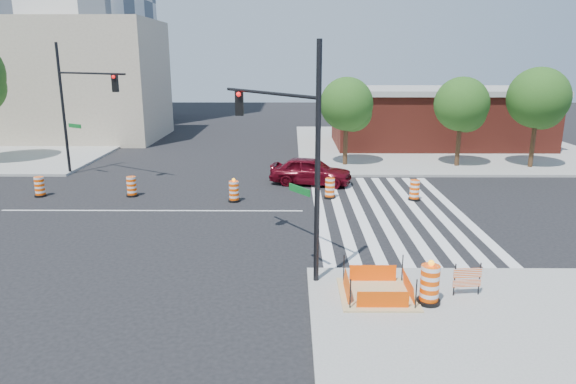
% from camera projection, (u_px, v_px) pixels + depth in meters
% --- Properties ---
extents(ground, '(120.00, 120.00, 0.00)m').
position_uv_depth(ground, '(152.00, 211.00, 23.82)').
color(ground, black).
rests_on(ground, ground).
extents(sidewalk_ne, '(22.00, 22.00, 0.15)m').
position_uv_depth(sidewalk_ne, '(435.00, 145.00, 41.10)').
color(sidewalk_ne, gray).
rests_on(sidewalk_ne, ground).
extents(crosswalk_east, '(6.75, 13.50, 0.01)m').
position_uv_depth(crosswalk_east, '(388.00, 211.00, 23.75)').
color(crosswalk_east, silver).
rests_on(crosswalk_east, ground).
extents(lane_centerline, '(14.00, 0.12, 0.01)m').
position_uv_depth(lane_centerline, '(152.00, 211.00, 23.82)').
color(lane_centerline, silver).
rests_on(lane_centerline, ground).
extents(excavation_pit, '(2.20, 2.20, 0.90)m').
position_uv_depth(excavation_pit, '(377.00, 293.00, 15.00)').
color(excavation_pit, tan).
rests_on(excavation_pit, ground).
extents(brick_storefront, '(16.50, 8.50, 4.60)m').
position_uv_depth(brick_storefront, '(437.00, 117.00, 40.53)').
color(brick_storefront, maroon).
rests_on(brick_storefront, ground).
extents(beige_midrise, '(14.00, 10.00, 10.00)m').
position_uv_depth(beige_midrise, '(76.00, 81.00, 43.92)').
color(beige_midrise, tan).
rests_on(beige_midrise, ground).
extents(red_coupe, '(4.83, 2.78, 1.55)m').
position_uv_depth(red_coupe, '(311.00, 171.00, 28.59)').
color(red_coupe, '#4F0611').
rests_on(red_coupe, ground).
extents(signal_pole_se, '(3.25, 4.56, 7.25)m').
position_uv_depth(signal_pole_se, '(288.00, 137.00, 16.15)').
color(signal_pole_se, black).
rests_on(signal_pole_se, ground).
extents(signal_pole_nw, '(4.94, 3.19, 7.61)m').
position_uv_depth(signal_pole_nw, '(79.00, 98.00, 29.39)').
color(signal_pole_nw, black).
rests_on(signal_pole_nw, ground).
extents(pit_drum, '(0.66, 0.66, 1.31)m').
position_uv_depth(pit_drum, '(430.00, 285.00, 14.39)').
color(pit_drum, black).
rests_on(pit_drum, ground).
extents(barricade, '(0.84, 0.13, 0.99)m').
position_uv_depth(barricade, '(467.00, 278.00, 14.88)').
color(barricade, '#FF4E05').
rests_on(barricade, ground).
extents(tree_north_c, '(3.38, 3.38, 5.74)m').
position_uv_depth(tree_north_c, '(347.00, 107.00, 32.58)').
color(tree_north_c, '#382314').
rests_on(tree_north_c, ground).
extents(tree_north_d, '(3.39, 3.39, 5.77)m').
position_uv_depth(tree_north_d, '(462.00, 107.00, 32.22)').
color(tree_north_d, '#382314').
rests_on(tree_north_d, ground).
extents(tree_north_e, '(3.75, 3.75, 6.37)m').
position_uv_depth(tree_north_e, '(538.00, 101.00, 31.72)').
color(tree_north_e, '#382314').
rests_on(tree_north_e, ground).
extents(median_drum_1, '(0.60, 0.60, 1.02)m').
position_uv_depth(median_drum_1, '(40.00, 187.00, 26.17)').
color(median_drum_1, black).
rests_on(median_drum_1, ground).
extents(median_drum_2, '(0.60, 0.60, 1.02)m').
position_uv_depth(median_drum_2, '(132.00, 187.00, 26.20)').
color(median_drum_2, black).
rests_on(median_drum_2, ground).
extents(median_drum_3, '(0.60, 0.60, 1.18)m').
position_uv_depth(median_drum_3, '(234.00, 192.00, 25.23)').
color(median_drum_3, black).
rests_on(median_drum_3, ground).
extents(median_drum_4, '(0.60, 0.60, 1.02)m').
position_uv_depth(median_drum_4, '(330.00, 189.00, 25.84)').
color(median_drum_4, black).
rests_on(median_drum_4, ground).
extents(median_drum_5, '(0.60, 0.60, 1.02)m').
position_uv_depth(median_drum_5, '(414.00, 191.00, 25.47)').
color(median_drum_5, black).
rests_on(median_drum_5, ground).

